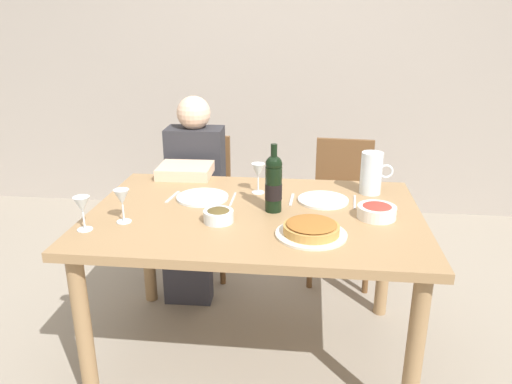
{
  "coord_description": "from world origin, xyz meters",
  "views": [
    {
      "loc": [
        0.23,
        -2.06,
        1.6
      ],
      "look_at": [
        0.0,
        0.02,
        0.85
      ],
      "focal_mm": 34.47,
      "sensor_mm": 36.0,
      "label": 1
    }
  ],
  "objects_px": {
    "olive_bowl": "(218,215)",
    "wine_glass_left_diner": "(258,172)",
    "chair_right": "(342,201)",
    "dining_table": "(255,230)",
    "wine_bottle": "(274,183)",
    "baked_tart": "(311,229)",
    "diner_left": "(193,190)",
    "water_pitcher": "(371,175)",
    "wine_glass_right_diner": "(82,206)",
    "dinner_plate_right_setting": "(323,200)",
    "salad_bowl": "(377,211)",
    "chair_left": "(201,195)",
    "wine_glass_centre": "(122,199)",
    "dinner_plate_left_setting": "(202,197)"
  },
  "relations": [
    {
      "from": "olive_bowl",
      "to": "wine_glass_left_diner",
      "type": "height_order",
      "value": "wine_glass_left_diner"
    },
    {
      "from": "chair_right",
      "to": "dining_table",
      "type": "bearing_deg",
      "value": 67.29
    },
    {
      "from": "wine_bottle",
      "to": "baked_tart",
      "type": "height_order",
      "value": "wine_bottle"
    },
    {
      "from": "diner_left",
      "to": "olive_bowl",
      "type": "bearing_deg",
      "value": 109.77
    },
    {
      "from": "water_pitcher",
      "to": "wine_glass_right_diner",
      "type": "height_order",
      "value": "water_pitcher"
    },
    {
      "from": "wine_glass_left_diner",
      "to": "dinner_plate_right_setting",
      "type": "height_order",
      "value": "wine_glass_left_diner"
    },
    {
      "from": "wine_bottle",
      "to": "chair_right",
      "type": "height_order",
      "value": "wine_bottle"
    },
    {
      "from": "dining_table",
      "to": "baked_tart",
      "type": "distance_m",
      "value": 0.36
    },
    {
      "from": "baked_tart",
      "to": "diner_left",
      "type": "bearing_deg",
      "value": 128.47
    },
    {
      "from": "salad_bowl",
      "to": "chair_left",
      "type": "relative_size",
      "value": 0.2
    },
    {
      "from": "wine_glass_left_diner",
      "to": "chair_right",
      "type": "bearing_deg",
      "value": 53.87
    },
    {
      "from": "wine_glass_right_diner",
      "to": "wine_glass_centre",
      "type": "distance_m",
      "value": 0.16
    },
    {
      "from": "dinner_plate_left_setting",
      "to": "diner_left",
      "type": "xyz_separation_m",
      "value": [
        -0.17,
        0.51,
        -0.15
      ]
    },
    {
      "from": "chair_left",
      "to": "water_pitcher",
      "type": "bearing_deg",
      "value": 148.53
    },
    {
      "from": "salad_bowl",
      "to": "olive_bowl",
      "type": "height_order",
      "value": "salad_bowl"
    },
    {
      "from": "wine_glass_left_diner",
      "to": "olive_bowl",
      "type": "bearing_deg",
      "value": -108.63
    },
    {
      "from": "diner_left",
      "to": "dinner_plate_right_setting",
      "type": "bearing_deg",
      "value": 145.98
    },
    {
      "from": "wine_glass_left_diner",
      "to": "wine_bottle",
      "type": "bearing_deg",
      "value": -68.07
    },
    {
      "from": "wine_glass_right_diner",
      "to": "wine_glass_centre",
      "type": "height_order",
      "value": "wine_glass_centre"
    },
    {
      "from": "water_pitcher",
      "to": "diner_left",
      "type": "relative_size",
      "value": 0.18
    },
    {
      "from": "wine_glass_right_diner",
      "to": "chair_left",
      "type": "bearing_deg",
      "value": 78.96
    },
    {
      "from": "water_pitcher",
      "to": "dinner_plate_right_setting",
      "type": "distance_m",
      "value": 0.29
    },
    {
      "from": "wine_bottle",
      "to": "wine_glass_right_diner",
      "type": "height_order",
      "value": "wine_bottle"
    },
    {
      "from": "wine_glass_centre",
      "to": "diner_left",
      "type": "relative_size",
      "value": 0.13
    },
    {
      "from": "dinner_plate_right_setting",
      "to": "chair_right",
      "type": "height_order",
      "value": "chair_right"
    },
    {
      "from": "dinner_plate_right_setting",
      "to": "diner_left",
      "type": "bearing_deg",
      "value": 147.35
    },
    {
      "from": "salad_bowl",
      "to": "wine_glass_centre",
      "type": "distance_m",
      "value": 1.1
    },
    {
      "from": "dining_table",
      "to": "wine_bottle",
      "type": "distance_m",
      "value": 0.24
    },
    {
      "from": "baked_tart",
      "to": "salad_bowl",
      "type": "distance_m",
      "value": 0.36
    },
    {
      "from": "olive_bowl",
      "to": "dinner_plate_left_setting",
      "type": "bearing_deg",
      "value": 115.29
    },
    {
      "from": "baked_tart",
      "to": "salad_bowl",
      "type": "height_order",
      "value": "salad_bowl"
    },
    {
      "from": "dinner_plate_left_setting",
      "to": "chair_left",
      "type": "height_order",
      "value": "chair_left"
    },
    {
      "from": "dinner_plate_left_setting",
      "to": "chair_left",
      "type": "xyz_separation_m",
      "value": [
        -0.18,
        0.75,
        -0.27
      ]
    },
    {
      "from": "wine_glass_right_diner",
      "to": "salad_bowl",
      "type": "bearing_deg",
      "value": 12.29
    },
    {
      "from": "dinner_plate_left_setting",
      "to": "wine_glass_right_diner",
      "type": "bearing_deg",
      "value": -134.06
    },
    {
      "from": "dinner_plate_right_setting",
      "to": "chair_right",
      "type": "bearing_deg",
      "value": 78.72
    },
    {
      "from": "dinner_plate_left_setting",
      "to": "wine_bottle",
      "type": "bearing_deg",
      "value": -18.93
    },
    {
      "from": "wine_glass_centre",
      "to": "dinner_plate_left_setting",
      "type": "bearing_deg",
      "value": 49.56
    },
    {
      "from": "chair_left",
      "to": "wine_glass_right_diner",
      "type": "bearing_deg",
      "value": 77.59
    },
    {
      "from": "wine_bottle",
      "to": "dining_table",
      "type": "bearing_deg",
      "value": -164.99
    },
    {
      "from": "dining_table",
      "to": "olive_bowl",
      "type": "relative_size",
      "value": 11.52
    },
    {
      "from": "dinner_plate_right_setting",
      "to": "water_pitcher",
      "type": "bearing_deg",
      "value": 31.22
    },
    {
      "from": "salad_bowl",
      "to": "wine_glass_right_diner",
      "type": "distance_m",
      "value": 1.25
    },
    {
      "from": "salad_bowl",
      "to": "dinner_plate_left_setting",
      "type": "relative_size",
      "value": 0.67
    },
    {
      "from": "dining_table",
      "to": "wine_glass_right_diner",
      "type": "distance_m",
      "value": 0.76
    },
    {
      "from": "dinner_plate_right_setting",
      "to": "wine_glass_centre",
      "type": "bearing_deg",
      "value": -157.91
    },
    {
      "from": "dining_table",
      "to": "chair_right",
      "type": "xyz_separation_m",
      "value": [
        0.46,
        0.9,
        -0.17
      ]
    },
    {
      "from": "olive_bowl",
      "to": "wine_glass_centre",
      "type": "relative_size",
      "value": 0.88
    },
    {
      "from": "baked_tart",
      "to": "dinner_plate_right_setting",
      "type": "bearing_deg",
      "value": 82.09
    },
    {
      "from": "water_pitcher",
      "to": "olive_bowl",
      "type": "height_order",
      "value": "water_pitcher"
    }
  ]
}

